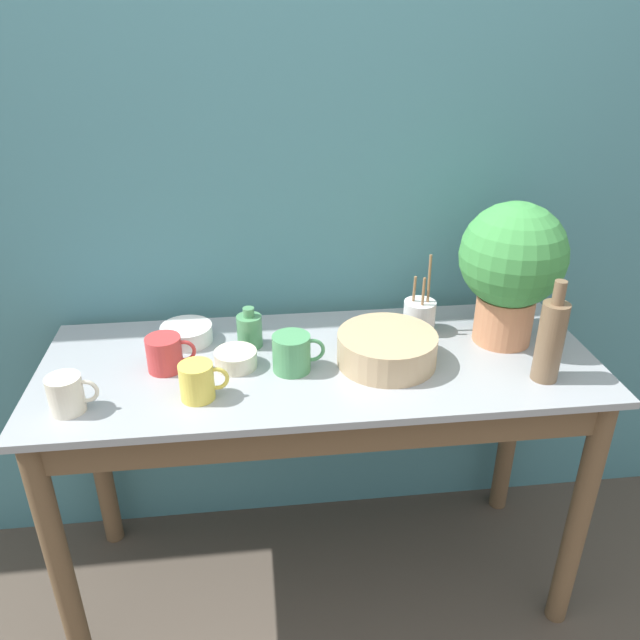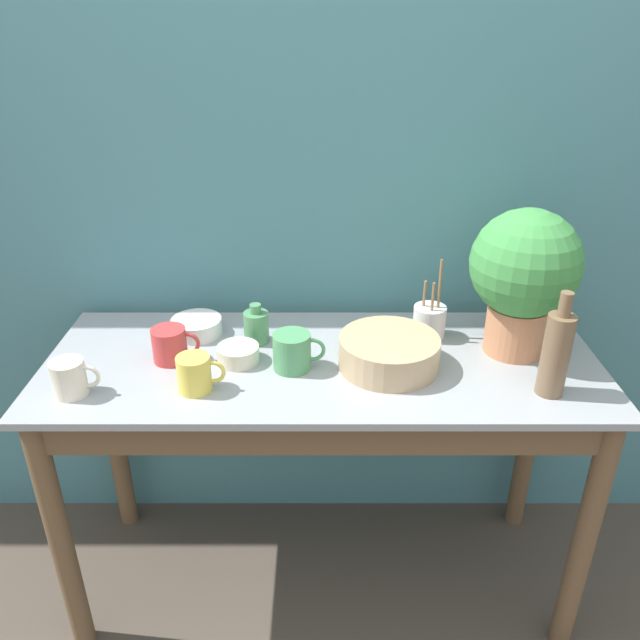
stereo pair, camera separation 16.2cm
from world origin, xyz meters
TOP-DOWN VIEW (x-y plane):
  - wall_back at (0.00, 0.63)m, footprint 6.00×0.05m
  - counter_table at (0.00, 0.26)m, footprint 1.49×0.58m
  - potted_plant at (0.52, 0.34)m, footprint 0.29×0.29m
  - bowl_wash_large at (0.17, 0.26)m, footprint 0.26×0.26m
  - bottle_tall at (0.56, 0.13)m, footprint 0.07×0.07m
  - bottle_short at (-0.18, 0.39)m, footprint 0.07×0.07m
  - mug_red at (-0.40, 0.29)m, footprint 0.13×0.09m
  - mug_green at (-0.08, 0.25)m, footprint 0.14×0.10m
  - mug_cream at (-0.61, 0.12)m, footprint 0.12×0.08m
  - mug_yellow at (-0.31, 0.14)m, footprint 0.12×0.08m
  - bowl_small_cream at (-0.22, 0.28)m, footprint 0.11×0.11m
  - bowl_small_enamel_white at (-0.36, 0.44)m, footprint 0.14×0.14m
  - utensil_cup at (0.30, 0.42)m, footprint 0.09×0.09m

SIDE VIEW (x-z plane):
  - counter_table at x=0.00m, z-range 0.24..1.05m
  - bowl_small_cream at x=-0.22m, z-range 0.81..0.85m
  - bowl_small_enamel_white at x=-0.36m, z-range 0.81..0.86m
  - bowl_wash_large at x=0.17m, z-range 0.81..0.89m
  - mug_cream at x=-0.61m, z-range 0.81..0.90m
  - mug_yellow at x=-0.31m, z-range 0.81..0.90m
  - mug_red at x=-0.40m, z-range 0.81..0.90m
  - bottle_short at x=-0.18m, z-range 0.80..0.91m
  - utensil_cup at x=0.30m, z-range 0.74..0.97m
  - mug_green at x=-0.08m, z-range 0.81..0.91m
  - bottle_tall at x=0.56m, z-range 0.79..1.06m
  - potted_plant at x=0.52m, z-range 0.84..1.24m
  - wall_back at x=0.00m, z-range 0.00..2.40m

